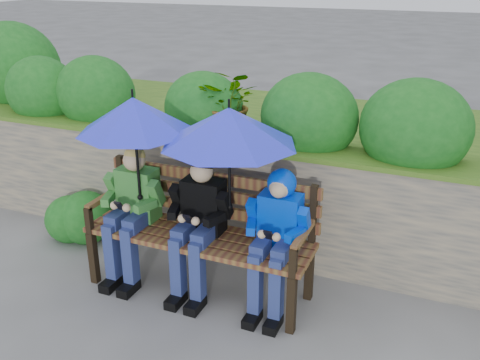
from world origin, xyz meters
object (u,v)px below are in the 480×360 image
at_px(boy_middle, 198,219).
at_px(umbrella_right, 229,126).
at_px(boy_left, 132,206).
at_px(umbrella_left, 134,115).
at_px(park_bench, 202,225).
at_px(boy_right, 276,229).

relative_size(boy_middle, umbrella_right, 1.11).
relative_size(boy_left, umbrella_left, 1.27).
xyz_separation_m(boy_left, boy_middle, (0.59, 0.00, -0.00)).
bearing_deg(umbrella_right, umbrella_left, -174.48).
distance_m(park_bench, boy_right, 0.64).
bearing_deg(boy_middle, umbrella_right, 14.37).
xyz_separation_m(park_bench, umbrella_right, (0.25, -0.02, 0.83)).
distance_m(boy_left, boy_right, 1.21).
bearing_deg(umbrella_right, boy_right, -6.80).
xyz_separation_m(boy_right, umbrella_right, (-0.38, 0.05, 0.71)).
relative_size(boy_middle, boy_right, 1.02).
xyz_separation_m(boy_middle, umbrella_right, (0.23, 0.06, 0.74)).
height_order(boy_right, umbrella_left, umbrella_left).
distance_m(boy_middle, umbrella_right, 0.78).
distance_m(park_bench, boy_left, 0.59).
bearing_deg(boy_middle, boy_right, 1.30).
height_order(park_bench, boy_middle, boy_middle).
height_order(boy_right, umbrella_right, umbrella_right).
height_order(boy_middle, umbrella_right, umbrella_right).
bearing_deg(boy_right, umbrella_right, 173.20).
bearing_deg(boy_right, boy_left, -179.30).
bearing_deg(boy_left, boy_right, 0.70).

